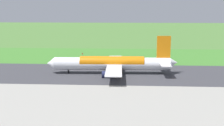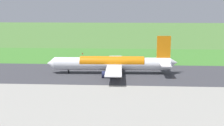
% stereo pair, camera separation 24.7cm
% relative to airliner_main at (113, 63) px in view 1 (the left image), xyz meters
% --- Properties ---
extents(ground_plane, '(800.00, 800.00, 0.00)m').
position_rel_airliner_main_xyz_m(ground_plane, '(2.00, 0.01, -4.35)').
color(ground_plane, '#477233').
extents(runway_asphalt, '(600.00, 38.58, 0.06)m').
position_rel_airliner_main_xyz_m(runway_asphalt, '(2.00, 0.01, -4.32)').
color(runway_asphalt, '#38383D').
rests_on(runway_asphalt, ground).
extents(grass_verge_foreground, '(600.00, 80.00, 0.04)m').
position_rel_airliner_main_xyz_m(grass_verge_foreground, '(2.00, -35.11, -4.33)').
color(grass_verge_foreground, '#3C782B').
rests_on(grass_verge_foreground, ground).
extents(airliner_main, '(54.07, 44.17, 15.88)m').
position_rel_airliner_main_xyz_m(airliner_main, '(0.00, 0.00, 0.00)').
color(airliner_main, white).
rests_on(airliner_main, ground).
extents(no_stopping_sign, '(0.60, 0.10, 2.40)m').
position_rel_airliner_main_xyz_m(no_stopping_sign, '(18.95, -39.44, -2.92)').
color(no_stopping_sign, slate).
rests_on(no_stopping_sign, ground).
extents(traffic_cone_orange, '(0.40, 0.40, 0.55)m').
position_rel_airliner_main_xyz_m(traffic_cone_orange, '(26.14, -38.68, -4.08)').
color(traffic_cone_orange, orange).
rests_on(traffic_cone_orange, ground).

